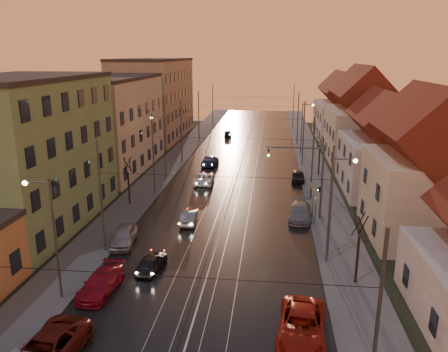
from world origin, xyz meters
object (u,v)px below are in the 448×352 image
(driving_car_2, at_px, (204,178))
(parked_right_0, at_px, (302,326))
(driving_car_0, at_px, (151,262))
(driving_car_4, at_px, (228,133))
(driving_car_1, at_px, (189,217))
(traffic_light_mast, at_px, (311,172))
(parked_right_2, at_px, (298,177))
(parked_left_2, at_px, (101,283))
(street_lamp_3, at_px, (304,123))
(parked_right_1, at_px, (300,212))
(street_lamp_0, at_px, (49,228))
(street_lamp_1, at_px, (336,197))
(street_lamp_2, at_px, (162,141))
(parked_left_3, at_px, (124,236))
(driving_car_3, at_px, (210,160))
(parked_left_1, at_px, (46,350))

(driving_car_2, distance_m, parked_right_0, 30.66)
(driving_car_0, bearing_deg, driving_car_4, -84.70)
(driving_car_1, bearing_deg, traffic_light_mast, -172.16)
(parked_right_2, bearing_deg, driving_car_1, -123.05)
(driving_car_1, distance_m, parked_left_2, 13.08)
(street_lamp_3, xyz_separation_m, parked_right_1, (-1.95, -28.09, -4.18))
(parked_right_2, bearing_deg, street_lamp_0, -117.68)
(street_lamp_3, distance_m, parked_right_1, 28.47)
(traffic_light_mast, height_order, parked_right_1, traffic_light_mast)
(parked_left_2, bearing_deg, street_lamp_1, 27.78)
(street_lamp_1, distance_m, driving_car_0, 14.36)
(street_lamp_3, xyz_separation_m, driving_car_0, (-13.23, -39.60, -4.26))
(street_lamp_2, xyz_separation_m, parked_left_3, (1.53, -19.50, -4.15))
(street_lamp_2, height_order, driving_car_3, street_lamp_2)
(street_lamp_3, bearing_deg, parked_left_3, -115.17)
(street_lamp_0, relative_size, driving_car_1, 2.13)
(driving_car_4, bearing_deg, traffic_light_mast, 99.34)
(street_lamp_1, bearing_deg, parked_left_1, -138.80)
(street_lamp_3, distance_m, driving_car_3, 16.34)
(parked_right_1, bearing_deg, parked_right_2, 94.28)
(street_lamp_3, bearing_deg, parked_right_1, -93.97)
(driving_car_3, bearing_deg, parked_right_0, 107.99)
(street_lamp_2, xyz_separation_m, driving_car_0, (4.98, -23.60, -4.26))
(street_lamp_3, bearing_deg, driving_car_4, 132.57)
(driving_car_4, height_order, parked_right_2, parked_right_2)
(street_lamp_2, height_order, driving_car_2, street_lamp_2)
(driving_car_4, relative_size, parked_right_1, 0.74)
(street_lamp_3, height_order, parked_right_0, street_lamp_3)
(driving_car_3, height_order, parked_left_2, driving_car_3)
(street_lamp_3, relative_size, driving_car_2, 1.71)
(street_lamp_0, height_order, parked_left_3, street_lamp_0)
(parked_left_1, bearing_deg, parked_right_2, 74.10)
(parked_right_1, bearing_deg, parked_left_3, -147.02)
(parked_left_3, xyz_separation_m, parked_right_2, (15.18, 20.24, -0.10))
(street_lamp_0, xyz_separation_m, street_lamp_1, (18.21, 8.00, 0.00))
(street_lamp_3, height_order, parked_left_2, street_lamp_3)
(street_lamp_0, relative_size, parked_right_0, 1.44)
(parked_left_2, bearing_deg, parked_left_1, -86.68)
(driving_car_3, bearing_deg, driving_car_2, 96.12)
(parked_right_0, bearing_deg, street_lamp_1, 80.16)
(street_lamp_0, distance_m, parked_left_2, 5.02)
(driving_car_1, xyz_separation_m, parked_left_2, (-3.47, -12.61, 0.05))
(street_lamp_0, bearing_deg, parked_left_2, 23.58)
(driving_car_2, distance_m, parked_left_2, 25.70)
(parked_left_1, bearing_deg, parked_left_2, 95.85)
(driving_car_3, xyz_separation_m, driving_car_4, (0.20, 22.74, -0.09))
(parked_left_1, bearing_deg, street_lamp_1, 47.77)
(parked_right_2, bearing_deg, street_lamp_2, -174.99)
(driving_car_0, distance_m, parked_left_3, 5.36)
(parked_left_1, bearing_deg, driving_car_2, 91.32)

